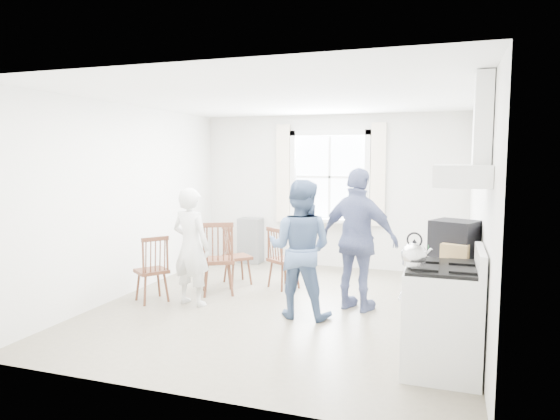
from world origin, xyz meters
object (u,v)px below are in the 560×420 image
Objects in this scene: windsor_chair_c at (154,262)px; person_right at (358,240)px; stereo_stack at (455,238)px; windsor_chair_a at (218,250)px; windsor_chair_b at (231,249)px; gas_stove at (443,318)px; low_cabinet at (451,301)px; person_left at (191,247)px; person_mid at (300,249)px.

windsor_chair_c is 0.50× the size of person_right.
windsor_chair_a is (-3.01, 0.82, -0.45)m from stereo_stack.
windsor_chair_b is at bearing 155.08° from stereo_stack.
gas_stove is 1.09× the size of windsor_chair_a.
low_cabinet reaches higher than windsor_chair_c.
person_left is (0.50, 0.09, 0.22)m from windsor_chair_c.
person_right is (-1.10, 0.79, -0.20)m from stereo_stack.
low_cabinet is 1.02× the size of windsor_chair_b.
person_mid reaches higher than stereo_stack.
gas_stove is 3.32m from windsor_chair_a.
low_cabinet reaches higher than windsor_chair_b.
stereo_stack is 3.70m from windsor_chair_c.
windsor_chair_b is 0.54× the size of person_mid.
windsor_chair_a is 0.52m from person_left.
gas_stove is 1.27× the size of windsor_chair_b.
windsor_chair_a is 1.40m from person_mid.
person_left reaches higher than windsor_chair_c.
windsor_chair_b is (-0.08, 0.62, -0.09)m from windsor_chair_a.
person_left reaches higher than gas_stove.
windsor_chair_a is 1.16× the size of windsor_chair_c.
stereo_stack is at bearing 169.68° from person_mid.
windsor_chair_c is 0.59× the size of person_left.
windsor_chair_a is 0.63× the size of person_mid.
person_mid reaches higher than person_left.
windsor_chair_a reaches higher than low_cabinet.
gas_stove reaches higher than windsor_chair_c.
person_right is at bearing 144.20° from stereo_stack.
gas_stove is at bearing -27.93° from windsor_chair_a.
person_right is (1.91, -0.02, 0.25)m from windsor_chair_a.
windsor_chair_c reaches higher than windsor_chair_b.
stereo_stack is 1.76m from person_mid.
gas_stove reaches higher than windsor_chair_b.
gas_stove is at bearing -95.68° from low_cabinet.
low_cabinet is 3.65m from windsor_chair_c.
low_cabinet is 3.18m from person_left.
low_cabinet is (0.07, 0.70, -0.03)m from gas_stove.
low_cabinet is at bearing 160.72° from person_right.
gas_stove is 3.70m from windsor_chair_c.
gas_stove reaches higher than low_cabinet.
person_right is (2.55, 0.55, 0.34)m from windsor_chair_c.
low_cabinet is at bearing -15.87° from windsor_chair_a.
windsor_chair_a is at bearing 152.07° from gas_stove.
windsor_chair_a is 0.63m from windsor_chair_b.
windsor_chair_b is at bearing 144.15° from gas_stove.
windsor_chair_b is (-3.01, 2.17, 0.05)m from gas_stove.
person_left is 0.86× the size of person_right.
windsor_chair_a is at bearing 164.85° from stereo_stack.
stereo_stack reaches higher than windsor_chair_b.
windsor_chair_b is 2.12m from person_right.
person_right is at bearing -0.65° from windsor_chair_a.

